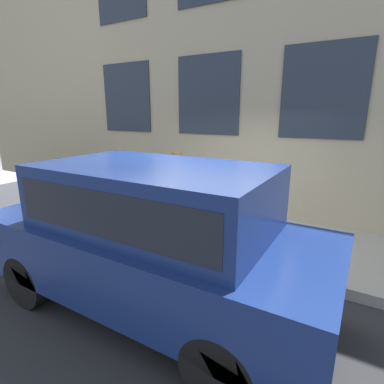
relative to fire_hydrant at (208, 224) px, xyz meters
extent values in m
plane|color=#2D2D30|center=(-0.35, -0.15, -0.53)|extent=(80.00, 80.00, 0.00)
cube|color=#B2ADA3|center=(0.82, -0.15, -0.45)|extent=(2.36, 60.00, 0.16)
cube|color=#C6B793|center=(2.15, -0.15, 3.13)|extent=(0.30, 40.00, 7.32)
cube|color=#2D3847|center=(1.98, -1.38, 2.28)|extent=(0.03, 1.57, 1.76)
cube|color=#2D3847|center=(1.98, 1.08, 2.28)|extent=(0.03, 1.57, 1.76)
cube|color=#2D3847|center=(1.98, 3.54, 2.28)|extent=(0.03, 1.57, 1.76)
cylinder|color=#2D7260|center=(0.00, 0.00, -0.35)|extent=(0.37, 0.37, 0.04)
cylinder|color=#2D7260|center=(0.00, 0.00, -0.08)|extent=(0.27, 0.27, 0.58)
sphere|color=#2C5D50|center=(0.00, 0.00, 0.21)|extent=(0.29, 0.29, 0.29)
cylinder|color=black|center=(0.00, 0.00, 0.30)|extent=(0.10, 0.10, 0.12)
cylinder|color=#2D7260|center=(0.00, -0.19, -0.01)|extent=(0.09, 0.10, 0.09)
cylinder|color=#2D7260|center=(0.00, 0.19, -0.01)|extent=(0.09, 0.10, 0.09)
cylinder|color=navy|center=(0.20, 0.83, 0.01)|extent=(0.11, 0.11, 0.75)
cylinder|color=navy|center=(0.36, 0.83, 0.01)|extent=(0.11, 0.11, 0.75)
cube|color=yellow|center=(0.28, 0.83, 0.67)|extent=(0.20, 0.14, 0.57)
cylinder|color=yellow|center=(0.13, 0.83, 0.68)|extent=(0.09, 0.09, 0.54)
cylinder|color=yellow|center=(0.42, 0.83, 0.68)|extent=(0.09, 0.09, 0.54)
sphere|color=brown|center=(0.28, 0.83, 1.08)|extent=(0.25, 0.25, 0.25)
cylinder|color=black|center=(-2.52, 1.29, -0.18)|extent=(0.24, 0.69, 0.69)
cylinder|color=black|center=(-0.94, 1.29, -0.18)|extent=(0.24, 0.69, 0.69)
cylinder|color=black|center=(-2.52, -1.41, -0.18)|extent=(0.24, 0.69, 0.69)
cylinder|color=black|center=(-0.94, -1.41, -0.18)|extent=(0.24, 0.69, 0.69)
cube|color=navy|center=(-1.73, -0.06, 0.20)|extent=(1.82, 4.36, 0.77)
cube|color=navy|center=(-1.73, -0.17, 0.95)|extent=(1.60, 2.71, 0.73)
cube|color=#1E232D|center=(-1.73, -0.17, 0.95)|extent=(1.61, 2.49, 0.47)
cylinder|color=black|center=(-1.00, 4.17, -0.15)|extent=(0.24, 0.77, 0.77)
camera|label=1|loc=(-4.41, -2.25, 1.89)|focal=28.00mm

